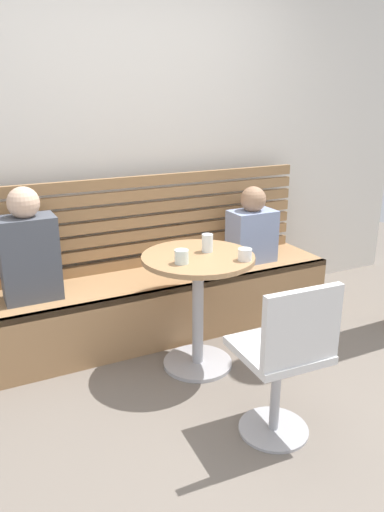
# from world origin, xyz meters

# --- Properties ---
(ground) EXTENTS (8.00, 8.00, 0.00)m
(ground) POSITION_xyz_m (0.00, 0.00, 0.00)
(ground) COLOR #70665B
(back_wall) EXTENTS (5.20, 0.10, 2.90)m
(back_wall) POSITION_xyz_m (0.00, 1.64, 1.45)
(back_wall) COLOR silver
(back_wall) RESTS_ON ground
(booth_bench) EXTENTS (2.70, 0.52, 0.44)m
(booth_bench) POSITION_xyz_m (0.00, 1.20, 0.22)
(booth_bench) COLOR #A87C51
(booth_bench) RESTS_ON ground
(booth_backrest) EXTENTS (2.65, 0.04, 0.67)m
(booth_backrest) POSITION_xyz_m (0.00, 1.44, 0.78)
(booth_backrest) COLOR #9A7249
(booth_backrest) RESTS_ON booth_bench
(cafe_table) EXTENTS (0.68, 0.68, 0.74)m
(cafe_table) POSITION_xyz_m (0.10, 0.68, 0.52)
(cafe_table) COLOR #ADADB2
(cafe_table) RESTS_ON ground
(white_chair) EXTENTS (0.42, 0.42, 0.85)m
(white_chair) POSITION_xyz_m (0.15, -0.13, 0.46)
(white_chair) COLOR #ADADB2
(white_chair) RESTS_ON ground
(person_adult) EXTENTS (0.34, 0.22, 0.70)m
(person_adult) POSITION_xyz_m (-0.79, 1.19, 0.75)
(person_adult) COLOR #4C515B
(person_adult) RESTS_ON booth_bench
(person_child_left) EXTENTS (0.34, 0.22, 0.57)m
(person_child_left) POSITION_xyz_m (0.82, 1.19, 0.69)
(person_child_left) COLOR #8C9EC6
(person_child_left) RESTS_ON booth_bench
(cup_glass_short) EXTENTS (0.08, 0.08, 0.08)m
(cup_glass_short) POSITION_xyz_m (-0.05, 0.60, 0.78)
(cup_glass_short) COLOR silver
(cup_glass_short) RESTS_ON cafe_table
(cup_water_clear) EXTENTS (0.07, 0.07, 0.11)m
(cup_water_clear) POSITION_xyz_m (0.19, 0.72, 0.80)
(cup_water_clear) COLOR white
(cup_water_clear) RESTS_ON cafe_table
(cup_ceramic_white) EXTENTS (0.08, 0.08, 0.07)m
(cup_ceramic_white) POSITION_xyz_m (0.30, 0.48, 0.78)
(cup_ceramic_white) COLOR white
(cup_ceramic_white) RESTS_ON cafe_table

